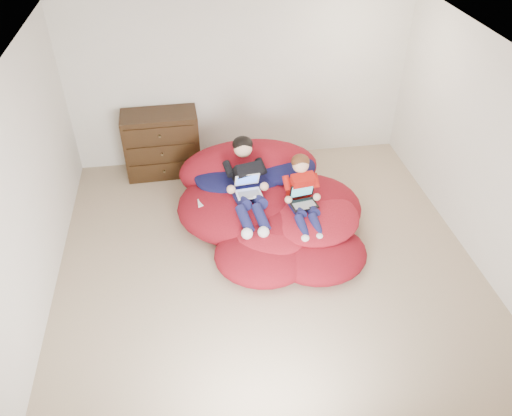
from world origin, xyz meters
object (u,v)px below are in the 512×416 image
at_px(younger_boy, 303,192).
at_px(laptop_black, 303,198).
at_px(older_boy, 247,179).
at_px(laptop_white, 248,187).
at_px(beanbag_pile, 269,205).
at_px(dresser, 162,144).

bearing_deg(younger_boy, laptop_black, -90.00).
height_order(older_boy, laptop_white, older_boy).
height_order(younger_boy, laptop_black, younger_boy).
xyz_separation_m(beanbag_pile, older_boy, (-0.28, 0.04, 0.42)).
xyz_separation_m(laptop_white, laptop_black, (0.66, -0.23, -0.07)).
height_order(beanbag_pile, laptop_white, beanbag_pile).
xyz_separation_m(dresser, laptop_black, (1.74, -1.75, 0.08)).
xyz_separation_m(beanbag_pile, laptop_white, (-0.28, -0.08, 0.37)).
relative_size(older_boy, younger_boy, 1.36).
xyz_separation_m(older_boy, laptop_black, (0.66, -0.36, -0.12)).
bearing_deg(dresser, older_boy, -52.13).
relative_size(beanbag_pile, laptop_white, 7.31).
relative_size(dresser, laptop_white, 3.22).
bearing_deg(beanbag_pile, laptop_white, -164.32).
bearing_deg(laptop_black, dresser, 134.86).
relative_size(dresser, older_boy, 0.84).
distance_m(beanbag_pile, older_boy, 0.51).
bearing_deg(beanbag_pile, dresser, 133.52).
bearing_deg(laptop_black, younger_boy, 90.00).
distance_m(older_boy, laptop_black, 0.76).
relative_size(younger_boy, laptop_black, 2.71).
bearing_deg(dresser, laptop_black, -45.14).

